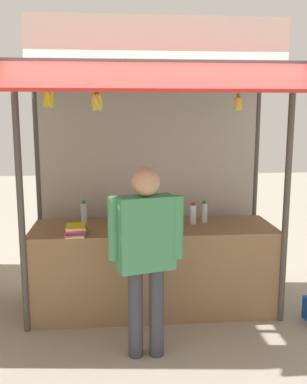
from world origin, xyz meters
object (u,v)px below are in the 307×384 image
at_px(vendor_person, 146,246).
at_px(banana_bunch_inner_left, 97,102).
at_px(magazine_stack_front_right, 163,229).
at_px(banana_bunch_leftmost, 49,98).
at_px(water_bottle_rear_center, 193,214).
at_px(water_bottle_far_right, 121,209).
at_px(water_bottle_mid_right, 84,212).
at_px(water_bottle_mid_left, 204,212).
at_px(banana_bunch_rightmost, 238,103).
at_px(magazine_stack_left, 76,230).

bearing_deg(vendor_person, banana_bunch_inner_left, 117.31).
bearing_deg(magazine_stack_front_right, banana_bunch_leftmost, -162.99).
bearing_deg(vendor_person, water_bottle_rear_center, 44.62).
height_order(water_bottle_rear_center, vendor_person, vendor_person).
distance_m(magazine_stack_front_right, vendor_person, 0.75).
bearing_deg(water_bottle_far_right, water_bottle_rear_center, -16.81).
distance_m(water_bottle_mid_right, vendor_person, 1.26).
bearing_deg(water_bottle_mid_right, water_bottle_mid_left, -4.61).
bearing_deg(water_bottle_mid_left, water_bottle_far_right, 170.31).
relative_size(water_bottle_far_right, magazine_stack_front_right, 0.84).
relative_size(water_bottle_rear_center, banana_bunch_rightmost, 0.79).
height_order(water_bottle_far_right, banana_bunch_rightmost, banana_bunch_rightmost).
distance_m(banana_bunch_inner_left, vendor_person, 1.27).
bearing_deg(banana_bunch_leftmost, magazine_stack_front_right, 17.01).
relative_size(water_bottle_far_right, water_bottle_mid_right, 1.17).
distance_m(water_bottle_rear_center, magazine_stack_left, 1.20).
relative_size(banana_bunch_leftmost, banana_bunch_rightmost, 0.92).
bearing_deg(banana_bunch_leftmost, water_bottle_far_right, 51.94).
bearing_deg(water_bottle_mid_right, magazine_stack_front_right, -27.27).
bearing_deg(banana_bunch_inner_left, banana_bunch_rightmost, 0.03).
relative_size(water_bottle_mid_right, vendor_person, 0.14).
height_order(water_bottle_mid_left, banana_bunch_rightmost, banana_bunch_rightmost).
distance_m(water_bottle_rear_center, water_bottle_mid_right, 1.13).
bearing_deg(magazine_stack_front_right, water_bottle_mid_left, 33.43).
height_order(banana_bunch_leftmost, banana_bunch_inner_left, same).
distance_m(water_bottle_far_right, water_bottle_mid_left, 0.88).
height_order(magazine_stack_front_right, banana_bunch_leftmost, banana_bunch_leftmost).
xyz_separation_m(banana_bunch_leftmost, banana_bunch_inner_left, (0.40, -0.00, -0.03)).
xyz_separation_m(water_bottle_mid_right, banana_bunch_rightmost, (1.40, -0.71, 1.10)).
bearing_deg(vendor_person, water_bottle_mid_left, 41.06).
relative_size(water_bottle_rear_center, banana_bunch_leftmost, 0.86).
xyz_separation_m(water_bottle_mid_left, banana_bunch_leftmost, (-1.46, -0.61, 1.14)).
bearing_deg(banana_bunch_leftmost, vendor_person, -28.05).
distance_m(water_bottle_far_right, water_bottle_rear_center, 0.77).
bearing_deg(water_bottle_mid_right, banana_bunch_inner_left, -74.96).
xyz_separation_m(water_bottle_mid_left, water_bottle_rear_center, (-0.13, -0.07, -0.00)).
relative_size(magazine_stack_front_right, magazine_stack_left, 1.18).
bearing_deg(water_bottle_rear_center, water_bottle_far_right, 163.19).
distance_m(banana_bunch_leftmost, banana_bunch_rightmost, 1.61).
height_order(magazine_stack_left, banana_bunch_leftmost, banana_bunch_leftmost).
distance_m(water_bottle_far_right, magazine_stack_front_right, 0.61).
relative_size(water_bottle_far_right, banana_bunch_inner_left, 0.93).
bearing_deg(water_bottle_mid_right, banana_bunch_leftmost, -106.14).
relative_size(water_bottle_mid_right, banana_bunch_leftmost, 0.87).
height_order(water_bottle_mid_left, magazine_stack_left, water_bottle_mid_left).
relative_size(water_bottle_far_right, banana_bunch_leftmost, 1.02).
height_order(water_bottle_rear_center, banana_bunch_rightmost, banana_bunch_rightmost).
xyz_separation_m(water_bottle_rear_center, banana_bunch_leftmost, (-1.33, -0.54, 1.14)).
bearing_deg(banana_bunch_rightmost, magazine_stack_left, 171.16).
xyz_separation_m(water_bottle_mid_left, vendor_person, (-0.68, -1.02, -0.03)).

